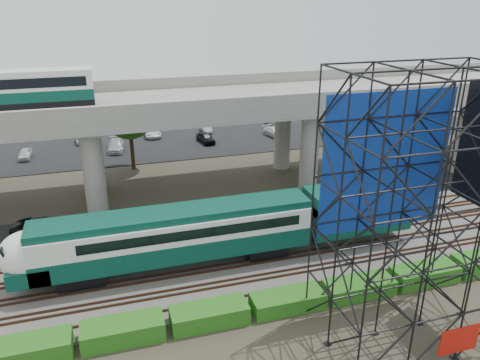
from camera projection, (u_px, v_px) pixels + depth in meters
name	position (u px, v px, depth m)	size (l,w,h in m)	color
ground	(251.00, 274.00, 32.80)	(140.00, 140.00, 0.00)	#474233
ballast_bed	(242.00, 258.00, 34.54)	(90.00, 12.00, 0.20)	slate
service_road	(215.00, 211.00, 42.11)	(90.00, 5.00, 0.08)	black
parking_lot	(172.00, 139.00, 62.99)	(90.00, 18.00, 0.08)	black
harbor_water	(152.00, 105.00, 82.55)	(140.00, 40.00, 0.03)	#405369
rail_tracks	(242.00, 256.00, 34.47)	(90.00, 9.52, 0.16)	#472D1E
commuter_train	(206.00, 230.00, 32.78)	(29.30, 3.06, 4.30)	black
overpass	(187.00, 109.00, 43.66)	(80.00, 12.00, 12.40)	#9E9B93
scaffold_tower	(415.00, 214.00, 24.67)	(9.36, 6.36, 15.00)	black
hedge_strip	(288.00, 300.00, 29.04)	(34.60, 1.80, 1.20)	#1A5A14
trees	(151.00, 139.00, 43.83)	(40.94, 16.94, 7.69)	#382314
suv	(45.00, 227.00, 37.61)	(2.36, 5.11, 1.42)	black
parked_cars	(183.00, 134.00, 62.73)	(36.07, 9.72, 1.31)	silver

